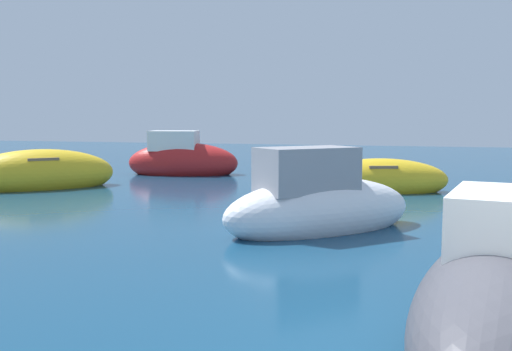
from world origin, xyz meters
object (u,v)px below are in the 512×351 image
at_px(moored_boat_2, 318,205).
at_px(moored_boat_7, 41,174).
at_px(moored_boat_1, 379,180).
at_px(moored_boat_5, 182,160).
at_px(moored_boat_6, 496,303).

bearing_deg(moored_boat_2, moored_boat_7, 111.20).
relative_size(moored_boat_1, moored_boat_7, 0.98).
relative_size(moored_boat_2, moored_boat_5, 0.88).
height_order(moored_boat_5, moored_boat_7, moored_boat_5).
height_order(moored_boat_2, moored_boat_5, moored_boat_5).
distance_m(moored_boat_1, moored_boat_5, 8.21).
distance_m(moored_boat_1, moored_boat_6, 11.31).
xyz_separation_m(moored_boat_2, moored_boat_6, (2.59, -5.01, -0.06)).
bearing_deg(moored_boat_7, moored_boat_1, -34.46).
height_order(moored_boat_1, moored_boat_5, moored_boat_5).
xyz_separation_m(moored_boat_5, moored_boat_7, (-2.38, -5.18, -0.11)).
bearing_deg(moored_boat_5, moored_boat_7, -126.41).
xyz_separation_m(moored_boat_1, moored_boat_2, (-0.64, -6.13, 0.14)).
distance_m(moored_boat_5, moored_boat_6, 17.17).
height_order(moored_boat_2, moored_boat_7, moored_boat_2).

